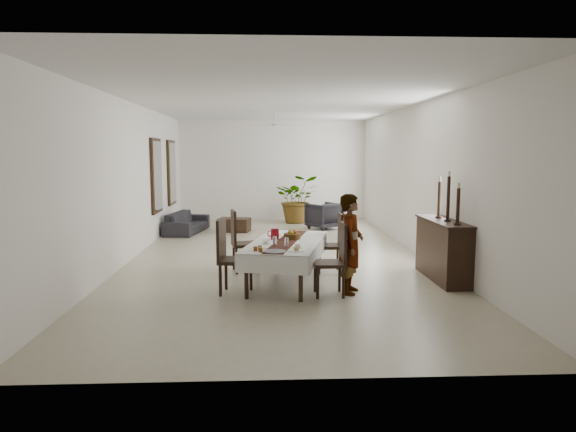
{
  "coord_description": "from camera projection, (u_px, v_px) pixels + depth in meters",
  "views": [
    {
      "loc": [
        -0.28,
        -10.69,
        2.17
      ],
      "look_at": [
        0.14,
        -1.65,
        1.05
      ],
      "focal_mm": 32.0,
      "sensor_mm": 36.0,
      "label": 1
    }
  ],
  "objects": [
    {
      "name": "chair_left_near_leg_bl",
      "position": [
        251.0,
        275.0,
        8.12
      ],
      "size": [
        0.06,
        0.06,
        0.48
      ],
      "primitive_type": "cylinder",
      "rotation": [
        0.0,
        0.0,
        -0.14
      ],
      "color": "black",
      "rests_on": "floor"
    },
    {
      "name": "candlestick_mid_candle",
      "position": [
        449.0,
        174.0,
        8.47
      ],
      "size": [
        0.04,
        0.04,
        0.09
      ],
      "primitive_type": "cylinder",
      "color": "white",
      "rests_on": "candlestick_mid_shaft"
    },
    {
      "name": "chair_left_near_back",
      "position": [
        221.0,
        239.0,
        7.89
      ],
      "size": [
        0.11,
        0.49,
        0.62
      ],
      "primitive_type": "cube",
      "rotation": [
        0.0,
        0.0,
        -1.71
      ],
      "color": "black",
      "rests_on": "chair_left_near_seat"
    },
    {
      "name": "sideboard_body",
      "position": [
        443.0,
        251.0,
        8.8
      ],
      "size": [
        0.44,
        1.66,
        0.99
      ],
      "primitive_type": "cube",
      "color": "black",
      "rests_on": "floor"
    },
    {
      "name": "mirror_frame_far",
      "position": [
        172.0,
        173.0,
        14.81
      ],
      "size": [
        0.06,
        1.05,
        1.85
      ],
      "primitive_type": "cube",
      "color": "black",
      "rests_on": "wall_left"
    },
    {
      "name": "chair_right_near_back",
      "position": [
        343.0,
        243.0,
        7.77
      ],
      "size": [
        0.04,
        0.47,
        0.6
      ],
      "primitive_type": "cube",
      "rotation": [
        0.0,
        0.0,
        1.57
      ],
      "color": "black",
      "rests_on": "chair_right_near_seat"
    },
    {
      "name": "wall_front",
      "position": [
        295.0,
        215.0,
        4.73
      ],
      "size": [
        6.0,
        0.02,
        3.2
      ],
      "primitive_type": "cube",
      "color": "white",
      "rests_on": "floor"
    },
    {
      "name": "ceiling",
      "position": [
        277.0,
        102.0,
        10.49
      ],
      "size": [
        6.0,
        12.0,
        0.02
      ],
      "primitive_type": "cube",
      "color": "silver",
      "rests_on": "wall_back"
    },
    {
      "name": "red_pitcher",
      "position": [
        275.0,
        234.0,
        8.7
      ],
      "size": [
        0.17,
        0.17,
        0.19
      ],
      "primitive_type": "cylinder",
      "rotation": [
        0.0,
        0.0,
        -0.23
      ],
      "color": "maroon",
      "rests_on": "tablecloth_top"
    },
    {
      "name": "candlestick_mid_shaft",
      "position": [
        448.0,
        198.0,
        8.52
      ],
      "size": [
        0.06,
        0.06,
        0.72
      ],
      "primitive_type": "cylinder",
      "color": "black",
      "rests_on": "candlestick_mid_base"
    },
    {
      "name": "tablecloth_top",
      "position": [
        287.0,
        241.0,
        8.53
      ],
      "size": [
        1.62,
        2.59,
        0.01
      ],
      "primitive_type": "cube",
      "rotation": [
        0.0,
        0.0,
        -0.23
      ],
      "color": "white",
      "rests_on": "dining_table_top"
    },
    {
      "name": "potted_plant",
      "position": [
        297.0,
        199.0,
        15.94
      ],
      "size": [
        1.39,
        1.22,
        1.49
      ],
      "primitive_type": "imported",
      "rotation": [
        0.0,
        0.0,
        0.04
      ],
      "color": "#2F5421",
      "rests_on": "floor"
    },
    {
      "name": "tablecloth_drape_far",
      "position": [
        299.0,
        238.0,
        9.71
      ],
      "size": [
        1.07,
        0.26,
        0.28
      ],
      "primitive_type": "cube",
      "rotation": [
        0.0,
        0.0,
        -0.23
      ],
      "color": "white",
      "rests_on": "dining_table_top"
    },
    {
      "name": "chair_left_far_leg_fr",
      "position": [
        237.0,
        261.0,
        9.17
      ],
      "size": [
        0.06,
        0.06,
        0.47
      ],
      "primitive_type": "cylinder",
      "rotation": [
        0.0,
        0.0,
        0.19
      ],
      "color": "black",
      "rests_on": "floor"
    },
    {
      "name": "chair_left_far_leg_br",
      "position": [
        258.0,
        260.0,
        9.26
      ],
      "size": [
        0.06,
        0.06,
        0.47
      ],
      "primitive_type": "cylinder",
      "rotation": [
        0.0,
        0.0,
        0.19
      ],
      "color": "black",
      "rests_on": "floor"
    },
    {
      "name": "bread_near_right",
      "position": [
        296.0,
        249.0,
        7.65
      ],
      "size": [
        0.08,
        0.08,
        0.08
      ],
      "primitive_type": "sphere",
      "color": "#D5B667",
      "rests_on": "plate_near_right"
    },
    {
      "name": "candlestick_far_shaft",
      "position": [
        439.0,
        199.0,
        8.97
      ],
      "size": [
        0.06,
        0.06,
        0.61
      ],
      "primitive_type": "cylinder",
      "color": "black",
      "rests_on": "candlestick_far_base"
    },
    {
      "name": "plate_near_right",
      "position": [
        296.0,
        251.0,
        7.66
      ],
      "size": [
        0.22,
        0.22,
        0.01
      ],
      "primitive_type": "cylinder",
      "color": "white",
      "rests_on": "tablecloth_top"
    },
    {
      "name": "chair_left_far_seat",
      "position": [
        246.0,
        244.0,
        9.38
      ],
      "size": [
        0.56,
        0.56,
        0.05
      ],
      "primitive_type": "cube",
      "rotation": [
        0.0,
        0.0,
        -1.38
      ],
      "color": "black",
      "rests_on": "chair_left_far_leg_fl"
    },
    {
      "name": "fan_blade_s",
      "position": [
        275.0,
        124.0,
        13.15
      ],
      "size": [
        0.1,
        0.55,
        0.01
      ],
      "primitive_type": "cube",
      "color": "beige",
      "rests_on": "fan_hub"
    },
    {
      "name": "chair_left_far_leg_bl",
      "position": [
        255.0,
        256.0,
        9.64
      ],
      "size": [
        0.06,
        0.06,
        0.47
      ],
      "primitive_type": "cylinder",
      "rotation": [
        0.0,
        0.0,
        0.19
      ],
      "color": "black",
      "rests_on": "floor"
    },
    {
      "name": "wall_back",
      "position": [
        273.0,
        170.0,
        16.63
      ],
      "size": [
        6.0,
        0.02,
        3.2
      ],
      "primitive_type": "cube",
      "color": "white",
      "rests_on": "floor"
    },
    {
      "name": "floor",
      "position": [
        278.0,
        256.0,
        10.88
      ],
      "size": [
        6.0,
        12.0,
        0.0
      ],
      "primitive_type": "cube",
      "color": "beige",
      "rests_on": "ground"
    },
    {
      "name": "chair_right_far_leg_br",
      "position": [
        317.0,
        258.0,
        9.54
      ],
      "size": [
        0.05,
        0.05,
        0.45
      ],
      "primitive_type": "cylinder",
      "rotation": [
        0.0,
        0.0,
        -0.02
      ],
      "color": "black",
      "rests_on": "floor"
    },
    {
      "name": "candlestick_far_base",
      "position": [
        439.0,
        217.0,
        9.01
      ],
      "size": [
        0.11,
        0.11,
        0.03
      ],
      "primitive_type": "cylinder",
      "color": "black",
      "rests_on": "sideboard_top"
    },
    {
      "name": "table_leg_fr",
      "position": [
        301.0,
        280.0,
        7.47
      ],
      "size": [
        0.08,
        0.08,
        0.65
      ],
      "primitive_type": "cylinder",
      "rotation": [
        0.0,
        0.0,
        -0.23
      ],
      "color": "black",
      "rests_on": "floor"
    },
    {
      "name": "chair_left_near_leg_fl",
      "position": [
        226.0,
        275.0,
        8.16
      ],
      "size": [
        0.06,
        0.06,
        0.48
      ],
      "primitive_type": "cylinder",
      "rotation": [
        0.0,
        0.0,
        -0.14
      ],
      "color": "black",
      "rests_on": "floor"
    },
    {
      "name": "table_leg_fl",
      "position": [
        246.0,
        278.0,
        7.62
      ],
      "size": [
        0.08,
        0.08,
        0.65
      ],
      "primitive_type": "cylinder",
      "rotation": [
        0.0,
        0.0,
        -0.23
      ],
      "color": "black",
      "rests_on": "floor"
    },
    {
      "name": "chair_right_far_leg_fr",
      "position": [
        337.0,
        258.0,
        9.55
      ],
      "size": [
        0.05,
        0.05,
        0.45
      ],
      "primitive_type": "cylinder",
      "rotation": [
        0.0,
        0.0,
        -0.02
      ],
      "color": "black",
      "rests_on": "floor"
    },
    {
      "name": "chair_right_far_seat",
      "position": [
        329.0,
        246.0,
        9.33
      ],
      "size": [
        0.47,
        0.47,
        0.05
      ],
      "primitive_type": "cube",
      "rotation": [
        0.0,
        0.0,
        1.55
      ],
      "color": "black",
      "rests_on": "chair_right_far_leg_fl"
    },
    {
      "name": "chair_right_near_leg_fr",
      "position": [
        340.0,
        277.0,
        8.03
      ],
      "size": [
        0.05,
        0.05,
        0.46
      ],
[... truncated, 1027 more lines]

